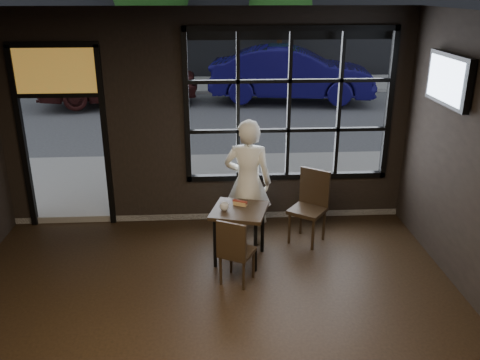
{
  "coord_description": "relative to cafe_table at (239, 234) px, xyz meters",
  "views": [
    {
      "loc": [
        0.04,
        -3.79,
        3.44
      ],
      "look_at": [
        0.4,
        2.2,
        1.15
      ],
      "focal_mm": 38.0,
      "sensor_mm": 36.0,
      "label": 1
    }
  ],
  "objects": [
    {
      "name": "man",
      "position": [
        0.15,
        0.5,
        0.53
      ],
      "size": [
        0.72,
        0.54,
        1.81
      ],
      "primitive_type": "imported",
      "rotation": [
        0.0,
        0.0,
        2.97
      ],
      "color": "white",
      "rests_on": "floor"
    },
    {
      "name": "stained_transom",
      "position": [
        -2.49,
        1.27,
        1.98
      ],
      "size": [
        1.2,
        0.06,
        0.7
      ],
      "primitive_type": "cube",
      "color": "orange",
      "rests_on": "ground"
    },
    {
      "name": "street_asphalt",
      "position": [
        -0.39,
        21.77,
        -0.39
      ],
      "size": [
        60.0,
        41.0,
        0.04
      ],
      "primitive_type": "cube",
      "color": "#545456",
      "rests_on": "ground"
    },
    {
      "name": "tree_right",
      "position": [
        2.26,
        13.07,
        2.38
      ],
      "size": [
        2.29,
        2.29,
        3.9
      ],
      "color": "#332114",
      "rests_on": "street_asphalt"
    },
    {
      "name": "maroon_car",
      "position": [
        -3.1,
        9.69,
        0.54
      ],
      "size": [
        5.07,
        2.86,
        1.63
      ],
      "primitive_type": "imported",
      "rotation": [
        0.0,
        0.0,
        1.78
      ],
      "color": "#371412",
      "rests_on": "street_asphalt"
    },
    {
      "name": "cafe_table",
      "position": [
        0.0,
        0.0,
        0.0
      ],
      "size": [
        0.84,
        0.84,
        0.74
      ],
      "primitive_type": "cube",
      "rotation": [
        0.0,
        0.0,
        -0.27
      ],
      "color": "black",
      "rests_on": "floor"
    },
    {
      "name": "hotdog",
      "position": [
        0.02,
        0.12,
        0.39
      ],
      "size": [
        0.21,
        0.16,
        0.06
      ],
      "primitive_type": null,
      "rotation": [
        0.0,
        0.0,
        -0.46
      ],
      "color": "tan",
      "rests_on": "cafe_table"
    },
    {
      "name": "chair_window",
      "position": [
        0.99,
        0.44,
        0.15
      ],
      "size": [
        0.63,
        0.63,
        1.04
      ],
      "primitive_type": "cube",
      "rotation": [
        0.0,
        0.0,
        -0.64
      ],
      "color": "black",
      "rests_on": "floor"
    },
    {
      "name": "ceiling",
      "position": [
        -0.39,
        -2.23,
        2.84
      ],
      "size": [
        6.0,
        7.0,
        0.02
      ],
      "primitive_type": "cube",
      "color": "black",
      "rests_on": "ground"
    },
    {
      "name": "window_frame",
      "position": [
        0.81,
        1.27,
        1.43
      ],
      "size": [
        3.06,
        0.12,
        2.28
      ],
      "primitive_type": "cube",
      "color": "black",
      "rests_on": "ground"
    },
    {
      "name": "navy_car",
      "position": [
        2.19,
        9.65,
        0.55
      ],
      "size": [
        5.19,
        2.43,
        1.64
      ],
      "primitive_type": "imported",
      "rotation": [
        0.0,
        0.0,
        1.43
      ],
      "color": "#0C0942",
      "rests_on": "street_asphalt"
    },
    {
      "name": "tv",
      "position": [
        2.54,
        -0.03,
        2.02
      ],
      "size": [
        0.12,
        1.06,
        0.62
      ],
      "primitive_type": "cube",
      "color": "black",
      "rests_on": "wall_right"
    },
    {
      "name": "cup",
      "position": [
        -0.2,
        -0.03,
        0.41
      ],
      "size": [
        0.12,
        0.12,
        0.1
      ],
      "primitive_type": "imported",
      "rotation": [
        0.0,
        0.0,
        0.0
      ],
      "color": "silver",
      "rests_on": "cafe_table"
    },
    {
      "name": "chair_near",
      "position": [
        -0.06,
        -0.55,
        0.07
      ],
      "size": [
        0.51,
        0.51,
        0.87
      ],
      "primitive_type": "cube",
      "rotation": [
        0.0,
        0.0,
        2.67
      ],
      "color": "black",
      "rests_on": "floor"
    }
  ]
}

